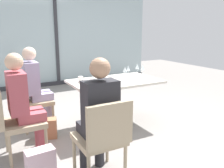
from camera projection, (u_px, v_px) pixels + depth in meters
name	position (u px, v px, depth m)	size (l,w,h in m)	color
ground_plane	(115.00, 124.00, 3.87)	(12.00, 12.00, 0.00)	gray
window_wall_backdrop	(56.00, 40.00, 6.32)	(5.57, 0.10, 2.70)	#A2B7BC
dining_table_main	(115.00, 91.00, 3.74)	(1.38, 0.84, 0.73)	silver
chair_far_left	(29.00, 98.00, 3.59)	(0.50, 0.46, 0.87)	tan
chair_side_end	(15.00, 118.00, 2.77)	(0.50, 0.46, 0.87)	tan
chair_front_left	(103.00, 136.00, 2.32)	(0.46, 0.50, 0.87)	tan
person_far_left	(36.00, 84.00, 3.60)	(0.39, 0.34, 1.26)	#9E93B7
person_side_end	(23.00, 100.00, 2.77)	(0.39, 0.34, 1.26)	#B24C56
person_front_left	(98.00, 113.00, 2.37)	(0.34, 0.39, 1.26)	#28282D
wine_glass_0	(143.00, 68.00, 4.07)	(0.07, 0.07, 0.18)	silver
wine_glass_1	(128.00, 68.00, 3.99)	(0.07, 0.07, 0.18)	silver
wine_glass_2	(125.00, 70.00, 3.87)	(0.07, 0.07, 0.18)	silver
wine_glass_3	(137.00, 67.00, 4.19)	(0.07, 0.07, 0.18)	silver
coffee_cup	(81.00, 79.00, 3.55)	(0.08, 0.08, 0.09)	white
cell_phone_on_table	(103.00, 80.00, 3.71)	(0.07, 0.14, 0.01)	black
handbag_0	(46.00, 128.00, 3.35)	(0.30, 0.16, 0.28)	#A3704C
handbag_1	(40.00, 162.00, 2.52)	(0.30, 0.16, 0.28)	beige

